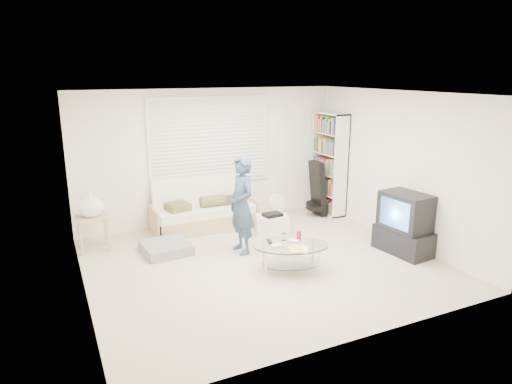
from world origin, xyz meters
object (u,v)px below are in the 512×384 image
bookshelf (329,164)px  tv_unit (404,224)px  futon_sofa (204,213)px  coffee_table (290,250)px

bookshelf → tv_unit: bearing=-93.1°
futon_sofa → coffee_table: bearing=-77.0°
bookshelf → tv_unit: size_ratio=2.07×
bookshelf → coffee_table: size_ratio=1.61×
bookshelf → tv_unit: 2.38m
bookshelf → tv_unit: bookshelf is taller
futon_sofa → coffee_table: 2.34m
bookshelf → futon_sofa: bearing=177.4°
futon_sofa → bookshelf: (2.60, -0.12, 0.71)m
futon_sofa → tv_unit: size_ratio=1.92×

